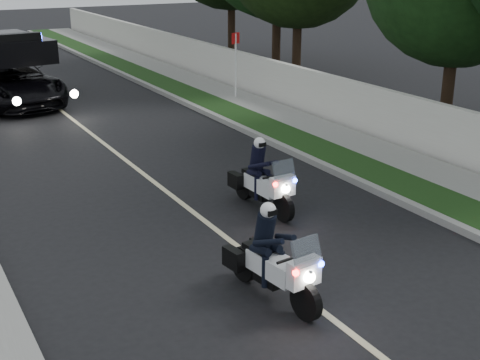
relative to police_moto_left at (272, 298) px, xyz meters
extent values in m
plane|color=black|center=(0.44, -1.48, 0.00)|extent=(120.00, 120.00, 0.00)
cube|color=gray|center=(4.54, 8.52, 0.07)|extent=(0.20, 60.00, 0.15)
cube|color=#193814|center=(5.24, 8.52, 0.08)|extent=(1.20, 60.00, 0.16)
cube|color=gray|center=(6.54, 8.52, 0.08)|extent=(1.40, 60.00, 0.16)
cube|color=beige|center=(7.54, 8.52, 0.75)|extent=(0.22, 60.00, 1.50)
cube|color=#BFB78C|center=(0.44, 8.52, 0.00)|extent=(0.12, 50.00, 0.01)
imported|color=black|center=(-0.81, 16.29, 0.00)|extent=(3.30, 5.96, 2.76)
camera|label=1|loc=(-4.85, -7.68, 5.13)|focal=48.92mm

